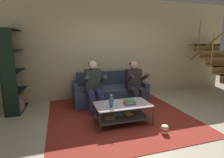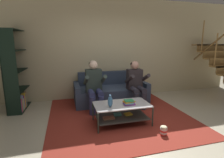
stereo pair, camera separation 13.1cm
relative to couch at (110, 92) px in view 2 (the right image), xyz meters
The scene contains 11 objects.
ground 1.92m from the couch, 85.04° to the right, with size 16.80×16.80×0.00m, color #B5AC93.
back_partition 1.32m from the couch, 73.90° to the left, with size 8.40×0.12×2.90m, color #C2B48D.
couch is the anchor object (origin of this frame).
person_seated_left 0.85m from the couch, 135.18° to the right, with size 0.50×0.58×1.21m.
person_seated_right 0.84m from the couch, 45.02° to the right, with size 0.50×0.58×1.17m.
coffee_table 1.40m from the couch, 95.61° to the right, with size 1.11×0.62×0.42m.
area_rug 0.87m from the couch, 94.51° to the right, with size 3.06×3.35×0.01m.
vase 1.58m from the couch, 104.81° to the right, with size 0.10×0.10×0.24m.
book_stack 1.47m from the couch, 90.10° to the right, with size 0.25×0.19×0.09m.
bookshelf 2.43m from the couch, behind, with size 0.38×1.10×1.93m.
popcorn_tub 2.10m from the couch, 77.60° to the right, with size 0.13×0.13×0.18m.
Camera 2 is at (-1.35, -2.67, 1.62)m, focal length 28.00 mm.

